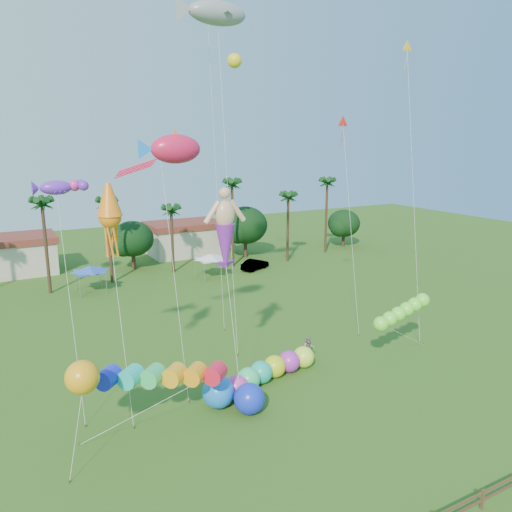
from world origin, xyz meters
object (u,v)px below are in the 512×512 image
car_b (255,264)px  spectator_b (309,348)px  caterpillar_inflatable (258,375)px  blue_ball (249,399)px

car_b → spectator_b: bearing=135.6°
car_b → caterpillar_inflatable: (-15.09, -27.88, 0.16)m
spectator_b → caterpillar_inflatable: size_ratio=0.19×
car_b → blue_ball: size_ratio=2.19×
blue_ball → car_b: bearing=60.7°
spectator_b → blue_ball: (-7.63, -4.61, 0.03)m
spectator_b → blue_ball: size_ratio=0.97×
spectator_b → blue_ball: bearing=-124.2°
caterpillar_inflatable → blue_ball: 3.39m
car_b → blue_ball: (-17.17, -30.56, 0.27)m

